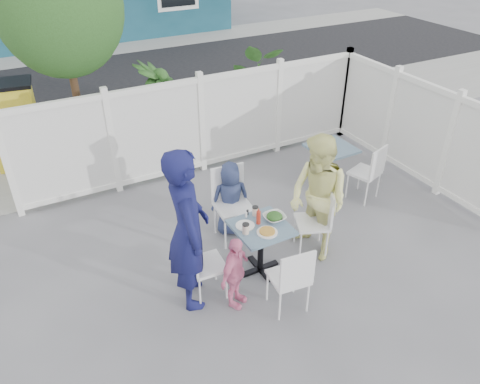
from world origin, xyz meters
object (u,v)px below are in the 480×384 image
chair_right (319,216)px  chair_back (231,198)px  utility_cabinet (15,127)px  boy (231,199)px  woman (318,199)px  toddler (235,273)px  chair_left (201,261)px  main_table (261,237)px  chair_near (292,276)px  man (188,230)px  spare_table (331,156)px

chair_right → chair_back: bearing=67.3°
utility_cabinet → boy: (2.29, -3.37, -0.17)m
chair_right → chair_back: (-0.81, 0.83, 0.05)m
woman → toddler: (-1.31, -0.35, -0.36)m
chair_left → chair_right: size_ratio=0.96×
chair_left → woman: size_ratio=0.53×
main_table → chair_left: bearing=-176.1°
main_table → woman: bearing=-0.8°
chair_right → boy: bearing=64.2°
woman → boy: woman is taller
utility_cabinet → chair_near: (2.20, -4.99, -0.19)m
chair_right → chair_near: size_ratio=1.04×
woman → man: bearing=-96.2°
spare_table → man: (-2.87, -1.26, 0.42)m
chair_right → chair_near: (-0.88, -0.74, -0.02)m
chair_right → boy: boy is taller
main_table → woman: 0.84m
chair_near → utility_cabinet: bearing=119.9°
main_table → man: bearing=-178.8°
chair_near → boy: bearing=92.9°
toddler → spare_table: bearing=-1.0°
utility_cabinet → man: 4.49m
spare_table → boy: boy is taller
main_table → chair_near: (-0.04, -0.73, -0.01)m
spare_table → chair_left: 3.05m
main_table → boy: 0.89m
boy → man: bearing=56.8°
spare_table → woman: bearing=-133.2°
chair_near → woman: size_ratio=0.53×
chair_left → spare_table: bearing=118.7°
main_table → toddler: 0.64m
chair_back → man: bearing=46.8°
man → boy: bearing=-32.4°
utility_cabinet → boy: utility_cabinet is taller
utility_cabinet → spare_table: (4.20, -3.02, -0.17)m
main_table → toddler: (-0.53, -0.36, -0.06)m
chair_right → main_table: bearing=112.9°
main_table → spare_table: size_ratio=0.98×
man → woman: size_ratio=1.16×
main_table → chair_back: (0.02, 0.83, 0.06)m
spare_table → chair_back: (-1.93, -0.41, 0.05)m
woman → boy: bearing=-147.4°
spare_table → man: man is taller
chair_back → woman: size_ratio=0.61×
chair_back → toddler: bearing=69.6°
spare_table → chair_right: size_ratio=0.75×
chair_back → woman: woman is taller
chair_near → chair_right: bearing=46.1°
utility_cabinet → chair_near: 5.46m
chair_back → boy: boy is taller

